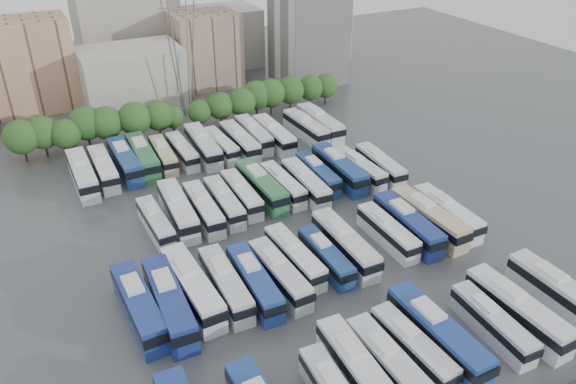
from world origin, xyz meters
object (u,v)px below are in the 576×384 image
bus_r2_s2 (156,222)px  bus_r3_s5 (182,151)px  bus_r2_s7 (261,186)px  bus_r3_s13 (320,123)px  bus_r2_s4 (204,209)px  bus_r3_s7 (221,145)px  bus_r3_s1 (104,168)px  bus_r3_s2 (125,161)px  bus_r3_s0 (82,174)px  bus_r1_s3 (226,284)px  bus_r0_s11 (517,310)px  bus_r0_s8 (437,334)px  bus_r3_s8 (240,141)px  bus_r2_s5 (224,202)px  bus_r0_s10 (492,323)px  bus_r0_s5 (358,370)px  bus_r3_s9 (254,134)px  electricity_pylon (179,21)px  bus_r0_s6 (390,365)px  bus_r2_s3 (178,210)px  bus_r1_s12 (429,218)px  bus_r2_s9 (306,183)px  bus_r1_s7 (326,256)px  bus_r1_s10 (388,232)px  bus_r2_s12 (359,169)px  bus_r1_s1 (169,302)px  bus_r1_s0 (139,306)px  bus_r2_s6 (242,194)px  bus_r0_s7 (413,347)px  bus_r1_s11 (408,224)px  bus_r2_s13 (380,165)px  bus_r1_s6 (295,257)px  bus_r1_s4 (254,282)px  bus_r3_s6 (203,146)px  bus_r3_s12 (306,127)px  bus_r3_s3 (143,156)px  bus_r2_s8 (283,185)px  bus_r2_s11 (339,168)px  bus_r1_s13 (447,213)px  bus_r0_s13 (559,293)px  bus_r3_s10 (274,134)px  bus_r2_s10 (318,174)px

bus_r2_s2 → bus_r3_s5: size_ratio=0.97×
bus_r2_s7 → bus_r3_s13: 25.72m
bus_r2_s4 → bus_r3_s7: 21.23m
bus_r3_s1 → bus_r3_s2: (3.57, 0.93, 0.13)m
bus_r3_s0 → bus_r1_s3: bearing=-73.8°
bus_r0_s11 → bus_r1_s3: bearing=143.4°
bus_r0_s8 → bus_r3_s8: bus_r0_s8 is taller
bus_r2_s5 → bus_r2_s7: (6.49, 1.55, 0.24)m
bus_r0_s10 → bus_r0_s11: bus_r0_s11 is taller
bus_r0_s5 → bus_r3_s9: 56.05m
electricity_pylon → bus_r3_s9: size_ratio=2.70×
bus_r0_s6 → bus_r2_s3: 37.66m
bus_r1_s12 → bus_r2_s9: (-10.17, 16.34, -0.17)m
bus_r1_s7 → bus_r3_s2: 40.26m
bus_r1_s10 → bus_r2_s12: 17.94m
bus_r2_s7 → bus_r1_s1: bearing=-136.9°
bus_r1_s10 → bus_r2_s12: bus_r2_s12 is taller
bus_r1_s0 → bus_r2_s6: bus_r1_s0 is taller
bus_r0_s7 → bus_r1_s11: 22.26m
bus_r0_s7 → bus_r3_s0: (-23.44, 52.11, 0.36)m
bus_r2_s12 → bus_r2_s13: (3.59, -0.51, 0.03)m
bus_r3_s7 → bus_r2_s12: bearing=-50.9°
bus_r2_s3 → bus_r3_s8: (16.44, 17.24, -0.06)m
bus_r3_s5 → bus_r0_s6: bearing=-87.4°
bus_r3_s9 → bus_r1_s6: bearing=-104.4°
bus_r1_s4 → bus_r3_s6: bearing=81.7°
bus_r1_s0 → bus_r0_s11: bearing=-30.0°
bus_r0_s5 → bus_r3_s12: bus_r3_s12 is taller
bus_r2_s3 → bus_r3_s3: (-0.20, 18.75, 0.06)m
bus_r3_s7 → bus_r2_s8: bearing=-82.1°
bus_r1_s1 → bus_r2_s11: bus_r1_s1 is taller
bus_r0_s11 → bus_r1_s13: size_ratio=1.07×
bus_r0_s10 → bus_r1_s0: size_ratio=0.84×
bus_r2_s4 → bus_r1_s3: bearing=-99.4°
bus_r0_s13 → bus_r3_s9: bus_r0_s13 is taller
bus_r1_s7 → bus_r3_s10: bus_r3_s10 is taller
bus_r3_s6 → bus_r3_s7: bearing=-4.7°
bus_r0_s7 → bus_r1_s4: 19.20m
bus_r1_s1 → bus_r0_s6: bearing=-45.8°
bus_r0_s11 → bus_r2_s5: bearing=117.3°
bus_r2_s10 → bus_r3_s8: size_ratio=0.90×
bus_r2_s5 → bus_r2_s13: size_ratio=0.98×
bus_r2_s11 → bus_r3_s6: 24.15m
bus_r0_s5 → bus_r3_s12: bearing=68.9°
bus_r0_s5 → bus_r1_s12: bearing=40.4°
bus_r1_s13 → bus_r3_s2: 51.02m
bus_r1_s10 → bus_r1_s4: bearing=-174.6°
bus_r0_s5 → bus_r2_s4: (-3.30, 34.42, -0.07)m
bus_r2_s7 → bus_r1_s6: bearing=-102.5°
bus_r0_s5 → bus_r2_s10: bearing=68.4°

